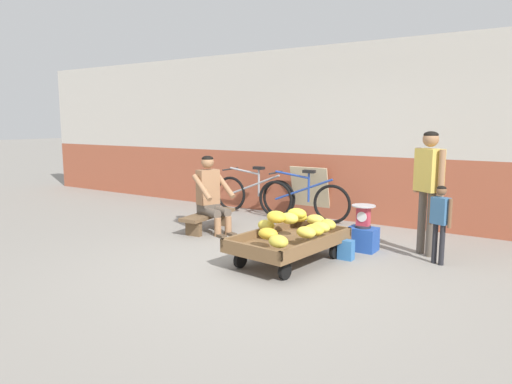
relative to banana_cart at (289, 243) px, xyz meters
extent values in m
plane|color=gray|center=(-0.12, -0.42, -0.24)|extent=(80.00, 80.00, 0.00)
cube|color=#A35138|center=(-0.12, 2.74, 0.31)|extent=(16.00, 0.30, 1.09)
cube|color=beige|center=(-0.12, 2.74, 1.75)|extent=(16.00, 0.30, 1.79)
cube|color=brown|center=(0.00, 0.00, -0.01)|extent=(1.00, 1.53, 0.05)
cube|color=brown|center=(-0.40, 0.05, 0.07)|extent=(0.20, 1.44, 0.10)
cube|color=brown|center=(0.40, -0.05, 0.07)|extent=(0.20, 1.44, 0.10)
cube|color=brown|center=(0.08, 0.70, 0.07)|extent=(0.84, 0.13, 0.10)
cube|color=brown|center=(-0.08, -0.70, 0.07)|extent=(0.84, 0.13, 0.10)
cylinder|color=black|center=(-0.26, 0.54, -0.15)|extent=(0.07, 0.18, 0.18)
cylinder|color=black|center=(0.37, 0.47, -0.15)|extent=(0.07, 0.18, 0.18)
cylinder|color=black|center=(-0.37, -0.47, -0.15)|extent=(0.07, 0.18, 0.18)
cylinder|color=black|center=(0.26, -0.54, -0.15)|extent=(0.07, 0.18, 0.18)
ellipsoid|color=gold|center=(-0.20, 0.62, 0.18)|extent=(0.29, 0.26, 0.13)
ellipsoid|color=yellow|center=(0.28, -0.11, 0.18)|extent=(0.27, 0.23, 0.13)
ellipsoid|color=gold|center=(-0.04, -0.40, 0.18)|extent=(0.26, 0.21, 0.13)
ellipsoid|color=yellow|center=(0.06, 0.57, 0.18)|extent=(0.25, 0.19, 0.13)
ellipsoid|color=yellow|center=(0.30, 0.05, 0.18)|extent=(0.26, 0.21, 0.13)
ellipsoid|color=gold|center=(0.31, 0.39, 0.18)|extent=(0.30, 0.29, 0.13)
ellipsoid|color=gold|center=(-0.29, -0.05, 0.18)|extent=(0.29, 0.26, 0.13)
ellipsoid|color=yellow|center=(0.30, 0.21, 0.18)|extent=(0.27, 0.22, 0.13)
ellipsoid|color=gold|center=(0.22, -0.62, 0.18)|extent=(0.29, 0.26, 0.13)
ellipsoid|color=yellow|center=(0.02, -0.04, 0.30)|extent=(0.27, 0.22, 0.13)
ellipsoid|color=gold|center=(-0.09, -0.14, 0.32)|extent=(0.26, 0.21, 0.13)
ellipsoid|color=yellow|center=(0.00, 0.18, 0.32)|extent=(0.24, 0.18, 0.13)
ellipsoid|color=yellow|center=(-0.12, -0.09, 0.32)|extent=(0.26, 0.21, 0.13)
cube|color=brown|center=(-1.85, 0.77, 0.00)|extent=(0.40, 1.12, 0.05)
cube|color=brown|center=(-1.88, 1.16, -0.13)|extent=(0.25, 0.10, 0.22)
cube|color=brown|center=(-1.81, 0.39, -0.13)|extent=(0.25, 0.10, 0.22)
cylinder|color=#9E704C|center=(-1.44, 0.73, -0.11)|extent=(0.10, 0.10, 0.27)
cube|color=#4C3D2D|center=(-1.38, 0.71, -0.22)|extent=(0.24, 0.16, 0.04)
cylinder|color=brown|center=(-1.63, 0.79, 0.08)|extent=(0.42, 0.25, 0.13)
cylinder|color=#9E704C|center=(-1.50, 0.56, -0.11)|extent=(0.10, 0.10, 0.27)
cube|color=#4C3D2D|center=(-1.44, 0.54, -0.22)|extent=(0.24, 0.16, 0.04)
cylinder|color=brown|center=(-1.69, 0.62, 0.08)|extent=(0.42, 0.25, 0.13)
cube|color=brown|center=(-1.85, 0.77, 0.10)|extent=(0.30, 0.34, 0.14)
cube|color=#9E704C|center=(-1.85, 0.77, 0.43)|extent=(0.27, 0.36, 0.52)
cylinder|color=#9E704C|center=(-1.63, 0.91, 0.46)|extent=(0.47, 0.22, 0.36)
cylinder|color=#9E704C|center=(-1.76, 0.53, 0.46)|extent=(0.47, 0.22, 0.36)
sphere|color=#9E704C|center=(-1.85, 0.77, 0.80)|extent=(0.19, 0.19, 0.19)
ellipsoid|color=black|center=(-1.85, 0.77, 0.86)|extent=(0.17, 0.17, 0.09)
cube|color=#234CA8|center=(0.52, 0.99, -0.09)|extent=(0.36, 0.28, 0.30)
cylinder|color=#28282D|center=(0.52, 0.99, 0.07)|extent=(0.20, 0.20, 0.03)
cube|color=#C6384C|center=(0.52, 0.99, 0.21)|extent=(0.16, 0.10, 0.24)
cylinder|color=white|center=(0.52, 0.94, 0.21)|extent=(0.13, 0.01, 0.13)
cylinder|color=#B2B5BA|center=(0.52, 0.99, 0.34)|extent=(0.30, 0.30, 0.01)
torus|color=black|center=(-2.52, 2.25, 0.08)|extent=(0.64, 0.07, 0.64)
torus|color=black|center=(-1.50, 2.29, 0.08)|extent=(0.64, 0.07, 0.64)
cylinder|color=#9EA0A5|center=(-2.01, 2.27, 0.28)|extent=(1.03, 0.07, 0.43)
cylinder|color=#9EA0A5|center=(-1.91, 2.27, 0.32)|extent=(0.04, 0.04, 0.48)
cylinder|color=#9EA0A5|center=(-2.22, 2.26, 0.52)|extent=(0.62, 0.06, 0.12)
cube|color=black|center=(-1.91, 2.27, 0.59)|extent=(0.20, 0.11, 0.05)
cylinder|color=black|center=(-2.52, 2.25, 0.54)|extent=(0.04, 0.48, 0.03)
torus|color=black|center=(-1.51, 2.18, 0.08)|extent=(0.64, 0.10, 0.64)
torus|color=black|center=(-0.49, 2.27, 0.08)|extent=(0.64, 0.10, 0.64)
cylinder|color=#234299|center=(-1.00, 2.22, 0.28)|extent=(1.03, 0.12, 0.43)
cylinder|color=#234299|center=(-0.90, 2.23, 0.32)|extent=(0.04, 0.04, 0.48)
cylinder|color=#234299|center=(-1.20, 2.21, 0.52)|extent=(0.62, 0.09, 0.12)
cube|color=black|center=(-0.90, 2.23, 0.59)|extent=(0.21, 0.12, 0.05)
cylinder|color=black|center=(-1.51, 2.18, 0.54)|extent=(0.07, 0.48, 0.03)
cube|color=#C6B289|center=(-1.03, 2.54, 0.20)|extent=(0.70, 0.23, 0.88)
cylinder|color=brown|center=(1.31, 1.19, 0.16)|extent=(0.10, 0.10, 0.80)
cylinder|color=brown|center=(1.18, 1.29, 0.16)|extent=(0.10, 0.10, 0.80)
cube|color=gold|center=(1.24, 1.24, 0.82)|extent=(0.38, 0.35, 0.52)
cylinder|color=#9E704C|center=(1.41, 1.12, 0.80)|extent=(0.07, 0.07, 0.56)
cylinder|color=#9E704C|center=(1.07, 1.36, 0.80)|extent=(0.07, 0.07, 0.56)
sphere|color=#9E704C|center=(1.24, 1.24, 1.19)|extent=(0.19, 0.19, 0.19)
ellipsoid|color=black|center=(1.24, 1.24, 1.25)|extent=(0.17, 0.17, 0.09)
cylinder|color=#232328|center=(1.51, 0.90, 0.00)|extent=(0.06, 0.06, 0.48)
cylinder|color=#232328|center=(1.42, 0.94, 0.00)|extent=(0.06, 0.06, 0.48)
cube|color=#386693|center=(1.46, 0.92, 0.39)|extent=(0.22, 0.18, 0.31)
cylinder|color=brown|center=(1.58, 0.87, 0.38)|extent=(0.04, 0.04, 0.33)
cylinder|color=brown|center=(1.35, 0.97, 0.38)|extent=(0.04, 0.04, 0.33)
sphere|color=brown|center=(1.46, 0.92, 0.62)|extent=(0.11, 0.11, 0.11)
ellipsoid|color=black|center=(1.46, 0.92, 0.66)|extent=(0.10, 0.10, 0.05)
cube|color=#3370B7|center=(0.50, 0.50, -0.12)|extent=(0.18, 0.12, 0.24)
camera|label=1|loc=(2.63, -4.65, 1.40)|focal=32.92mm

